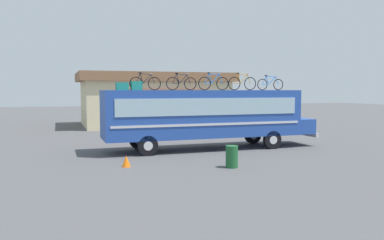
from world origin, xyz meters
The scene contains 12 objects.
ground_plane centered at (0.00, 0.00, 0.00)m, with size 120.00×120.00×0.00m, color #4C4C4F.
bus centered at (0.19, 0.00, 1.91)m, with size 11.94×2.61×3.21m.
luggage_bag_1 centered at (-4.38, -0.24, 3.40)m, with size 0.60×0.42×0.39m, color #1E7F66.
luggage_bag_2 centered at (-3.67, -0.25, 3.43)m, with size 0.52×0.43×0.45m, color #1E7F66.
rooftop_bicycle_1 centered at (-3.18, -0.10, 3.59)m, with size 1.64×0.44×0.91m.
rooftop_bicycle_2 centered at (-1.29, -0.25, 3.59)m, with size 1.66×0.44×0.91m.
rooftop_bicycle_3 centered at (0.52, -0.25, 3.60)m, with size 1.75×0.44×0.95m.
rooftop_bicycle_4 centered at (2.32, -0.05, 3.61)m, with size 1.70×0.44×0.97m.
rooftop_bicycle_5 centered at (4.14, 0.03, 3.57)m, with size 1.68×0.44×0.86m.
roadside_building centered at (0.92, 15.46, 2.40)m, with size 13.41×8.32×4.70m.
trash_bin centered at (-0.64, -5.15, 0.46)m, with size 0.51×0.51×0.92m, color #1E592D.
traffic_cone centered at (-4.77, -3.58, 0.24)m, with size 0.37×0.37×0.48m, color orange.
Camera 1 is at (-7.47, -19.92, 3.24)m, focal length 36.84 mm.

